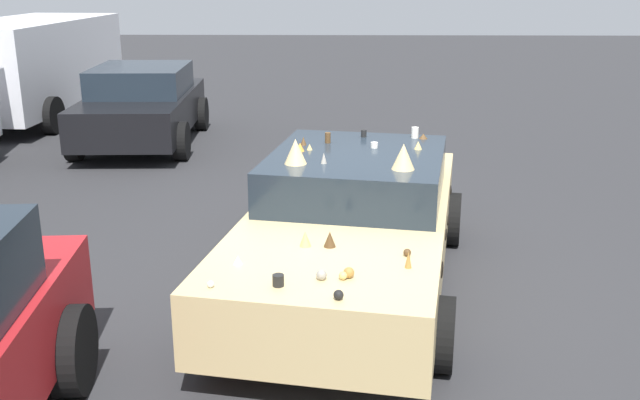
% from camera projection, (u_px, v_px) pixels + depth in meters
% --- Properties ---
extents(ground_plane, '(60.00, 60.00, 0.00)m').
position_uv_depth(ground_plane, '(350.00, 286.00, 7.26)').
color(ground_plane, '#2D2D30').
extents(art_car_decorated, '(4.80, 2.65, 1.52)m').
position_uv_depth(art_car_decorated, '(352.00, 222.00, 7.13)').
color(art_car_decorated, '#D8BC7F').
rests_on(art_car_decorated, ground).
extents(parked_van_far_left, '(5.38, 2.58, 2.04)m').
position_uv_depth(parked_van_far_left, '(31.00, 63.00, 15.31)').
color(parked_van_far_left, silver).
rests_on(parked_van_far_left, ground).
extents(parked_sedan_far_right, '(3.97, 2.10, 1.39)m').
position_uv_depth(parked_sedan_far_right, '(142.00, 105.00, 13.08)').
color(parked_sedan_far_right, black).
rests_on(parked_sedan_far_right, ground).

